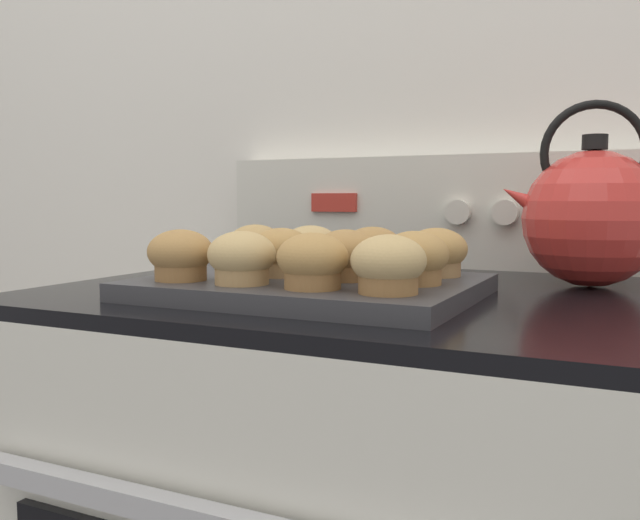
{
  "coord_description": "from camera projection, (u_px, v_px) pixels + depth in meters",
  "views": [
    {
      "loc": [
        0.34,
        -0.5,
        1.01
      ],
      "look_at": [
        -0.03,
        0.27,
        0.93
      ],
      "focal_mm": 38.0,
      "sensor_mm": 36.0,
      "label": 1
    }
  ],
  "objects": [
    {
      "name": "wall_back",
      "position": [
        441.0,
        94.0,
        1.22
      ],
      "size": [
        8.0,
        0.05,
        2.4
      ],
      "color": "white",
      "rests_on": "ground_plane"
    },
    {
      "name": "control_panel",
      "position": [
        432.0,
        211.0,
        1.19
      ],
      "size": [
        0.77,
        0.07,
        0.19
      ],
      "color": "silver",
      "rests_on": "stove_range"
    },
    {
      "name": "muffin_pan",
      "position": [
        311.0,
        287.0,
        0.83
      ],
      "size": [
        0.39,
        0.3,
        0.02
      ],
      "color": "#38383D",
      "rests_on": "stove_range"
    },
    {
      "name": "muffin_r0_c0",
      "position": [
        181.0,
        256.0,
        0.81
      ],
      "size": [
        0.08,
        0.08,
        0.06
      ],
      "color": "olive",
      "rests_on": "muffin_pan"
    },
    {
      "name": "muffin_r0_c1",
      "position": [
        242.0,
        259.0,
        0.77
      ],
      "size": [
        0.08,
        0.08,
        0.06
      ],
      "color": "tan",
      "rests_on": "muffin_pan"
    },
    {
      "name": "muffin_r0_c2",
      "position": [
        313.0,
        262.0,
        0.73
      ],
      "size": [
        0.08,
        0.08,
        0.06
      ],
      "color": "olive",
      "rests_on": "muffin_pan"
    },
    {
      "name": "muffin_r0_c3",
      "position": [
        388.0,
        265.0,
        0.69
      ],
      "size": [
        0.08,
        0.08,
        0.06
      ],
      "color": "olive",
      "rests_on": "muffin_pan"
    },
    {
      "name": "muffin_r1_c1",
      "position": [
        281.0,
        253.0,
        0.85
      ],
      "size": [
        0.08,
        0.08,
        0.06
      ],
      "color": "tan",
      "rests_on": "muffin_pan"
    },
    {
      "name": "muffin_r1_c2",
      "position": [
        346.0,
        256.0,
        0.81
      ],
      "size": [
        0.08,
        0.08,
        0.06
      ],
      "color": "olive",
      "rests_on": "muffin_pan"
    },
    {
      "name": "muffin_r1_c3",
      "position": [
        414.0,
        259.0,
        0.77
      ],
      "size": [
        0.08,
        0.08,
        0.06
      ],
      "color": "olive",
      "rests_on": "muffin_pan"
    },
    {
      "name": "muffin_r2_c0",
      "position": [
        255.0,
        247.0,
        0.96
      ],
      "size": [
        0.08,
        0.08,
        0.06
      ],
      "color": "#A37A4C",
      "rests_on": "muffin_pan"
    },
    {
      "name": "muffin_r2_c1",
      "position": [
        311.0,
        248.0,
        0.93
      ],
      "size": [
        0.08,
        0.08,
        0.06
      ],
      "color": "#A37A4C",
      "rests_on": "muffin_pan"
    },
    {
      "name": "muffin_r2_c2",
      "position": [
        373.0,
        251.0,
        0.88
      ],
      "size": [
        0.08,
        0.08,
        0.06
      ],
      "color": "olive",
      "rests_on": "muffin_pan"
    },
    {
      "name": "muffin_r2_c3",
      "position": [
        436.0,
        253.0,
        0.85
      ],
      "size": [
        0.08,
        0.08,
        0.06
      ],
      "color": "#A37A4C",
      "rests_on": "muffin_pan"
    },
    {
      "name": "tea_kettle",
      "position": [
        591.0,
        216.0,
        0.91
      ],
      "size": [
        0.22,
        0.18,
        0.25
      ],
      "color": "red",
      "rests_on": "stove_range"
    }
  ]
}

